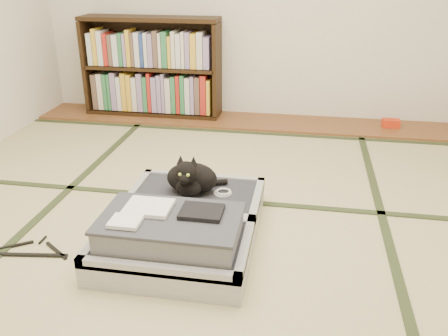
# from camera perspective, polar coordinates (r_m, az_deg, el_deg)

# --- Properties ---
(floor) EXTENTS (4.50, 4.50, 0.00)m
(floor) POSITION_cam_1_polar(r_m,az_deg,el_deg) (2.67, -2.38, -7.85)
(floor) COLOR #C3B482
(floor) RESTS_ON ground
(wood_strip) EXTENTS (4.00, 0.50, 0.02)m
(wood_strip) POSITION_cam_1_polar(r_m,az_deg,el_deg) (4.47, 3.05, 5.64)
(wood_strip) COLOR brown
(wood_strip) RESTS_ON ground
(red_item) EXTENTS (0.15, 0.09, 0.07)m
(red_item) POSITION_cam_1_polar(r_m,az_deg,el_deg) (4.52, 19.43, 5.11)
(red_item) COLOR red
(red_item) RESTS_ON wood_strip
(tatami_borders) EXTENTS (4.00, 4.50, 0.01)m
(tatami_borders) POSITION_cam_1_polar(r_m,az_deg,el_deg) (3.09, -0.45, -3.05)
(tatami_borders) COLOR #2D381E
(tatami_borders) RESTS_ON ground
(bookcase) EXTENTS (1.29, 0.30, 0.92)m
(bookcase) POSITION_cam_1_polar(r_m,az_deg,el_deg) (4.62, -8.66, 11.69)
(bookcase) COLOR black
(bookcase) RESTS_ON wood_strip
(suitcase) EXTENTS (0.76, 1.02, 0.30)m
(suitcase) POSITION_cam_1_polar(r_m,az_deg,el_deg) (2.54, -5.05, -6.95)
(suitcase) COLOR #B7B6BB
(suitcase) RESTS_ON floor
(cat) EXTENTS (0.34, 0.34, 0.27)m
(cat) POSITION_cam_1_polar(r_m,az_deg,el_deg) (2.72, -3.99, -1.25)
(cat) COLOR black
(cat) RESTS_ON suitcase
(cable_coil) EXTENTS (0.11, 0.11, 0.03)m
(cable_coil) POSITION_cam_1_polar(r_m,az_deg,el_deg) (2.76, -0.12, -2.96)
(cable_coil) COLOR white
(cable_coil) RESTS_ON suitcase
(hanger) EXTENTS (0.43, 0.22, 0.01)m
(hanger) POSITION_cam_1_polar(r_m,az_deg,el_deg) (2.69, -22.15, -9.26)
(hanger) COLOR black
(hanger) RESTS_ON floor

